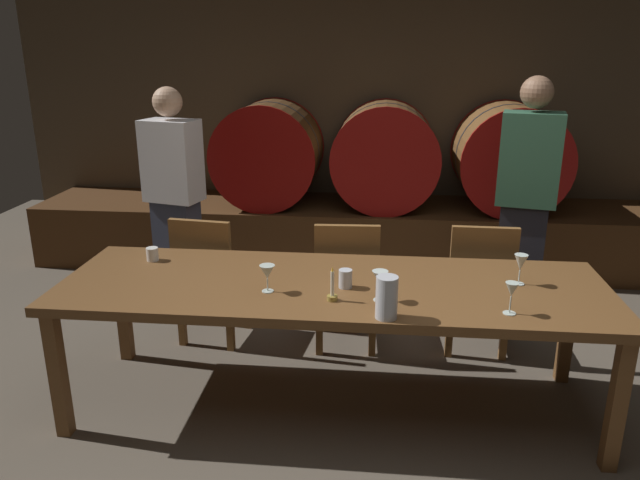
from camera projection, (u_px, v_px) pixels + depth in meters
The scene contains 20 objects.
ground_plane at pixel (383, 437), 3.11m from camera, with size 9.04×9.04×0.00m, color brown.
back_wall at pixel (388, 117), 5.72m from camera, with size 6.95×0.24×2.52m, color brown.
barrel_shelf at pixel (384, 234), 5.50m from camera, with size 6.26×0.90×0.55m, color #4C2D16.
wine_barrel_left at pixel (269, 153), 5.38m from camera, with size 0.91×0.79×0.91m.
wine_barrel_center at pixel (385, 155), 5.28m from camera, with size 0.91×0.79×0.91m.
wine_barrel_right at pixel (509, 158), 5.18m from camera, with size 0.91×0.79×0.91m.
dining_table at pixel (332, 293), 3.18m from camera, with size 2.85×0.92×0.73m.
chair_left at pixel (209, 273), 3.97m from camera, with size 0.45×0.45×0.88m.
chair_center at pixel (347, 279), 3.88m from camera, with size 0.42×0.42×0.88m.
chair_right at pixel (479, 281), 3.84m from camera, with size 0.41×0.41×0.88m.
guest_left at pixel (175, 202), 4.35m from camera, with size 0.43×0.33×1.65m.
guest_right at pixel (525, 206), 4.04m from camera, with size 0.42×0.32×1.74m.
candle_center at pixel (332, 292), 2.94m from camera, with size 0.05×0.05×0.18m.
pitcher at pixel (387, 297), 2.74m from camera, with size 0.10×0.10×0.20m.
wine_glass_far_left at pixel (267, 273), 3.03m from camera, with size 0.08×0.08×0.14m.
wine_glass_center_left at pixel (380, 278), 2.92m from camera, with size 0.08×0.08×0.15m.
wine_glass_center_right at pixel (512, 291), 2.77m from camera, with size 0.06×0.06×0.15m.
wine_glass_far_right at pixel (521, 263), 3.12m from camera, with size 0.07×0.07×0.16m.
cup_left at pixel (152, 254), 3.48m from camera, with size 0.07×0.07×0.08m, color white.
cup_right at pixel (345, 279), 3.10m from camera, with size 0.07×0.07×0.10m, color silver.
Camera 1 is at (-0.05, -2.66, 1.93)m, focal length 34.02 mm.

